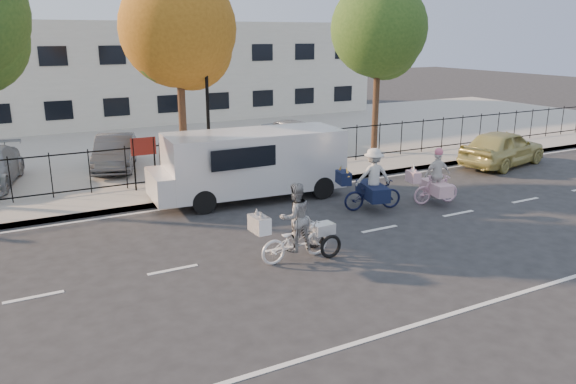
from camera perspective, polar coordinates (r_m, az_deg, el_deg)
ground at (r=14.56m, az=-0.21°, el=-5.67°), size 120.00×120.00×0.00m
road_markings at (r=14.56m, az=-0.21°, el=-5.65°), size 60.00×9.52×0.01m
curb at (r=18.91m, az=-7.41°, el=-0.46°), size 60.00×0.10×0.15m
sidewalk at (r=19.86m, az=-8.50°, el=0.29°), size 60.00×2.20×0.15m
parking_lot at (r=28.20m, az=-14.73°, el=4.56°), size 60.00×15.60×0.15m
iron_fence at (r=20.67m, az=-9.64°, el=3.22°), size 58.00×0.06×1.50m
building at (r=37.58m, az=-18.81°, el=11.45°), size 34.00×10.00×6.00m
lamppost at (r=20.10m, az=-8.19°, el=9.32°), size 0.36×0.36×4.33m
street_sign at (r=19.69m, az=-14.43°, el=3.85°), size 0.85×0.06×1.80m
zebra_trike at (r=13.57m, az=0.75°, el=-3.93°), size 2.26×0.87×1.94m
unicorn_bike at (r=18.69m, az=14.77°, el=0.87°), size 1.86×1.32×1.84m
bull_bike at (r=17.62m, az=8.53°, el=0.67°), size 2.16×1.52×1.95m
white_van at (r=18.54m, az=-3.73°, el=3.04°), size 6.48×2.59×2.25m
gold_sedan at (r=24.94m, az=20.97°, el=4.22°), size 4.76×2.74×1.53m
lot_car_c at (r=23.19m, az=-17.17°, el=3.88°), size 2.52×4.27×1.33m
lot_car_d at (r=26.24m, az=0.79°, el=5.92°), size 2.44×4.18×1.34m
tree_mid at (r=20.93m, az=-10.76°, el=15.44°), size 4.12×4.12×7.56m
tree_east at (r=25.40m, az=9.38°, el=15.59°), size 4.14×4.14×7.60m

